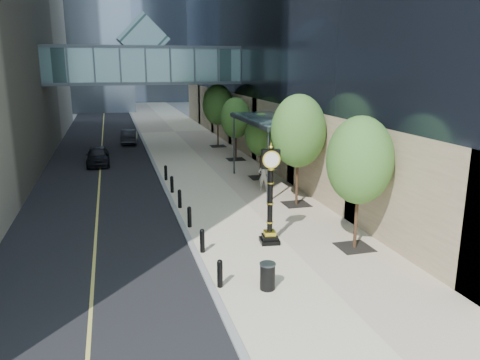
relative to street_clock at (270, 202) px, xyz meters
name	(u,v)px	position (x,y,z in m)	size (l,w,h in m)	color
ground	(303,292)	(-0.31, -4.47, -1.92)	(320.00, 320.00, 0.00)	gray
road	(103,135)	(-7.31, 35.53, -1.91)	(8.00, 180.00, 0.02)	black
sidewalk	(175,132)	(0.69, 35.53, -1.89)	(8.00, 180.00, 0.06)	beige
curb	(139,133)	(-3.31, 35.53, -1.89)	(0.25, 180.00, 0.07)	gray
skywalk	(144,63)	(-3.31, 23.53, 5.79)	(17.00, 4.20, 5.80)	slate
entrance_canopy	(269,120)	(3.17, 9.53, 2.27)	(3.00, 8.00, 4.38)	#383F44
bollard_row	(184,208)	(-3.01, 4.53, -1.41)	(0.20, 16.20, 0.90)	black
street_trees	(263,124)	(3.29, 11.10, 1.87)	(2.94, 28.76, 6.04)	black
street_clock	(270,202)	(0.00, 0.00, 0.00)	(0.90, 0.90, 4.29)	black
trash_bin	(267,277)	(-1.47, -4.07, -1.41)	(0.52, 0.52, 0.90)	black
pedestrian	(263,176)	(2.45, 8.33, -0.97)	(0.65, 0.43, 1.78)	#B4AFA5
car_near	(98,156)	(-7.46, 19.00, -1.18)	(1.70, 4.22, 1.44)	black
car_far	(129,137)	(-4.68, 28.63, -1.21)	(1.46, 4.18, 1.38)	black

